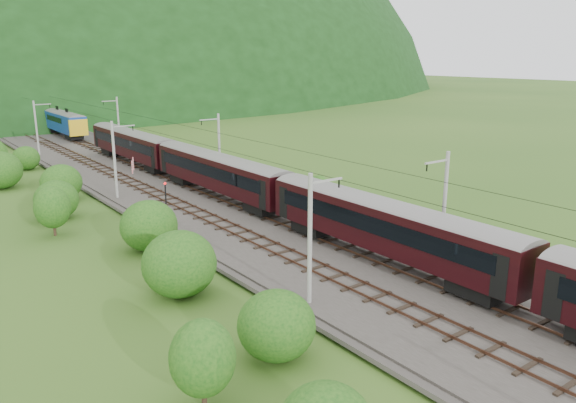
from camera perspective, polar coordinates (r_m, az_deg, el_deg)
ground at (r=38.59m, az=9.41°, el=-8.14°), size 600.00×600.00×0.00m
railbed at (r=45.51m, az=0.32°, el=-4.13°), size 14.00×220.00×0.30m
track_left at (r=44.10m, az=-2.17°, el=-4.46°), size 2.40×220.00×0.27m
track_right at (r=46.85m, az=2.67°, el=-3.30°), size 2.40×220.00×0.27m
catenary_left at (r=60.61m, az=-17.16°, el=4.24°), size 2.54×192.28×8.00m
catenary_right at (r=65.66m, az=-7.06°, el=5.56°), size 2.54×192.28×8.00m
overhead_wires at (r=43.75m, az=0.33°, el=4.52°), size 4.83×198.00×0.03m
train at (r=40.11m, az=10.30°, el=-1.79°), size 3.07×170.52×5.34m
hazard_post_near at (r=73.11m, az=-15.55°, el=3.38°), size 0.18×0.18×1.66m
hazard_post_far at (r=75.30m, az=-15.45°, el=3.73°), size 0.18×0.18×1.72m
signal at (r=57.19m, az=-12.35°, el=1.01°), size 0.25×0.25×2.25m
vegetation_left at (r=47.78m, az=-19.72°, el=-1.72°), size 10.78×149.96×5.36m
vegetation_right at (r=52.53m, az=9.27°, el=-0.62°), size 5.13×95.23×2.49m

